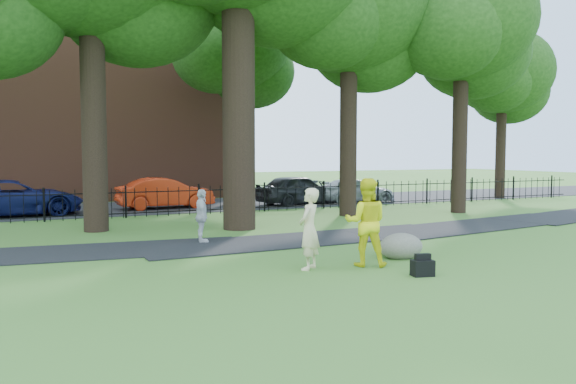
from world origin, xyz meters
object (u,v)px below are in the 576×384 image
boulder (401,244)px  woman (309,229)px  red_sedan (165,193)px  man (366,222)px

boulder → woman: bearing=-173.8°
red_sedan → man: bearing=-178.1°
man → boulder: bearing=-129.3°
woman → boulder: 2.79m
man → boulder: (1.34, 0.49, -0.68)m
boulder → man: bearing=-160.1°
woman → red_sedan: 15.06m
red_sedan → woman: bearing=176.7°
man → boulder: man is taller
man → red_sedan: bearing=-54.6°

